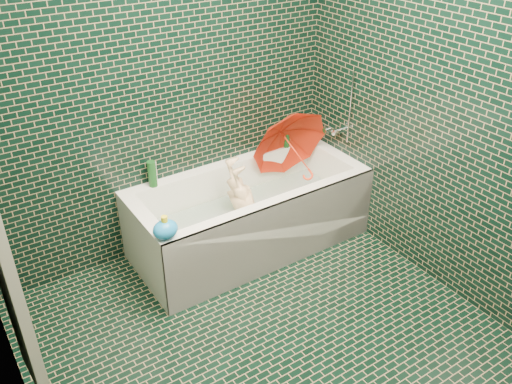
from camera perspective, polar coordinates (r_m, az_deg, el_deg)
floor at (r=3.32m, az=2.54°, el=-16.79°), size 2.80×2.80×0.00m
wall_back at (r=3.66m, az=-10.15°, el=11.27°), size 2.80×0.00×2.80m
wall_right at (r=3.41m, az=21.29°, el=8.15°), size 0.00×2.80×2.80m
bathtub at (r=4.00m, az=-0.57°, el=-3.10°), size 1.70×0.75×0.55m
bath_mat at (r=4.05m, az=-0.70°, el=-3.64°), size 1.35×0.47×0.01m
water at (r=3.97m, az=-0.72°, el=-1.92°), size 1.48×0.53×0.00m
towel at (r=2.47m, az=-24.72°, el=-7.57°), size 0.08×0.44×1.12m
faucet at (r=4.18m, az=8.80°, el=6.87°), size 0.18×0.19×0.55m
child at (r=3.91m, az=-0.79°, el=-2.23°), size 0.92×0.57×0.39m
umbrella at (r=4.07m, az=4.26°, el=4.15°), size 0.81×0.83×0.90m
soap_bottle_a at (r=4.50m, az=5.54°, el=5.78°), size 0.11×0.11×0.23m
soap_bottle_b at (r=4.43m, az=4.38°, el=5.43°), size 0.12×0.12×0.19m
soap_bottle_c at (r=4.40m, az=3.65°, el=5.27°), size 0.15×0.15×0.18m
bottle_right_tall at (r=4.27m, az=3.21°, el=6.25°), size 0.07×0.07×0.24m
bottle_right_pump at (r=4.42m, az=5.79°, el=6.75°), size 0.06×0.06×0.20m
bottle_left_tall at (r=3.79m, az=-10.87°, el=1.89°), size 0.07×0.07×0.19m
bottle_left_short at (r=3.83m, az=-10.77°, el=2.01°), size 0.07×0.07×0.16m
rubber_duck at (r=4.33m, az=3.09°, el=5.54°), size 0.13×0.10×0.10m
bath_toy at (r=3.25m, az=-9.52°, el=-3.88°), size 0.19×0.17×0.15m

